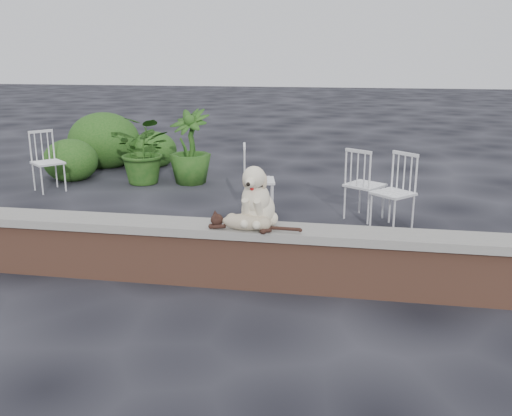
% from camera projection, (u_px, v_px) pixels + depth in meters
% --- Properties ---
extents(ground, '(60.00, 60.00, 0.00)m').
position_uv_depth(ground, '(188.00, 280.00, 5.45)').
color(ground, black).
rests_on(ground, ground).
extents(brick_wall, '(6.00, 0.30, 0.50)m').
position_uv_depth(brick_wall, '(188.00, 256.00, 5.38)').
color(brick_wall, brown).
rests_on(brick_wall, ground).
extents(capstone, '(6.20, 0.40, 0.08)m').
position_uv_depth(capstone, '(187.00, 227.00, 5.30)').
color(capstone, slate).
rests_on(capstone, brick_wall).
extents(dog, '(0.46, 0.56, 0.59)m').
position_uv_depth(dog, '(258.00, 194.00, 5.13)').
color(dog, beige).
rests_on(dog, capstone).
extents(cat, '(1.02, 0.38, 0.17)m').
position_uv_depth(cat, '(247.00, 221.00, 5.06)').
color(cat, tan).
rests_on(cat, capstone).
extents(chair_e, '(0.66, 0.66, 0.94)m').
position_uv_depth(chair_e, '(259.00, 179.00, 7.59)').
color(chair_e, white).
rests_on(chair_e, ground).
extents(chair_a, '(0.79, 0.79, 0.94)m').
position_uv_depth(chair_a, '(48.00, 162.00, 8.79)').
color(chair_a, white).
rests_on(chair_a, ground).
extents(chair_c, '(0.77, 0.77, 0.94)m').
position_uv_depth(chair_c, '(365.00, 184.00, 7.33)').
color(chair_c, white).
rests_on(chair_c, ground).
extents(chair_d, '(0.79, 0.79, 0.94)m').
position_uv_depth(chair_d, '(393.00, 192.00, 6.91)').
color(chair_d, white).
rests_on(chair_d, ground).
extents(potted_plant_a, '(1.14, 1.03, 1.13)m').
position_uv_depth(potted_plant_a, '(145.00, 150.00, 9.27)').
color(potted_plant_a, '#1A4714').
rests_on(potted_plant_a, ground).
extents(potted_plant_b, '(0.89, 0.89, 1.22)m').
position_uv_depth(potted_plant_b, '(190.00, 147.00, 9.28)').
color(potted_plant_b, '#1A4714').
rests_on(potted_plant_b, ground).
extents(shrubbery, '(2.04, 2.26, 1.08)m').
position_uv_depth(shrubbery, '(107.00, 146.00, 10.50)').
color(shrubbery, '#1A4714').
rests_on(shrubbery, ground).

